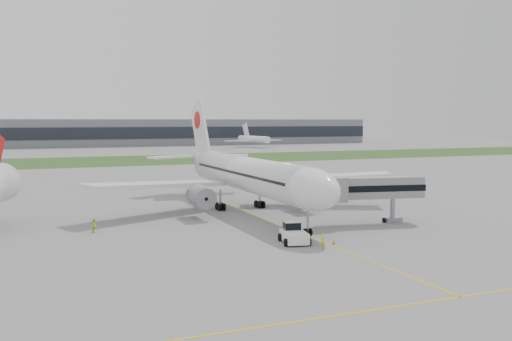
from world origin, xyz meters
name	(u,v)px	position (x,y,z in m)	size (l,w,h in m)	color
ground	(258,216)	(0.00, 0.00, 0.00)	(600.00, 600.00, 0.00)	gray
apron_markings	(273,222)	(0.00, -5.00, 0.00)	(70.00, 70.00, 0.04)	gold
grass_strip	(120,161)	(0.00, 120.00, 0.01)	(600.00, 50.00, 0.02)	#29471A
terminal_building	(85,133)	(0.00, 229.87, 7.00)	(320.00, 22.30, 14.00)	slate
airliner	(245,173)	(0.00, 4.87, 5.66)	(48.13, 53.95, 17.88)	white
pushback_tug	(294,234)	(-3.14, -17.63, 1.00)	(3.60, 4.67, 2.18)	white
jet_bridge	(369,188)	(11.01, -11.10, 4.65)	(13.78, 5.28, 6.28)	gray
safety_cone_left	(310,241)	(-1.59, -18.59, 0.29)	(0.43, 0.43, 0.59)	orange
safety_cone_right	(334,242)	(0.50, -20.15, 0.25)	(0.37, 0.37, 0.51)	orange
ground_crew_near	(322,241)	(-1.62, -21.40, 0.78)	(0.57, 0.37, 1.55)	yellow
ground_crew_far	(95,225)	(-22.72, -3.29, 0.84)	(0.82, 0.64, 1.69)	#C3F228
distant_aircraft_right	(254,147)	(77.26, 189.97, 0.00)	(31.03, 27.38, 11.86)	white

